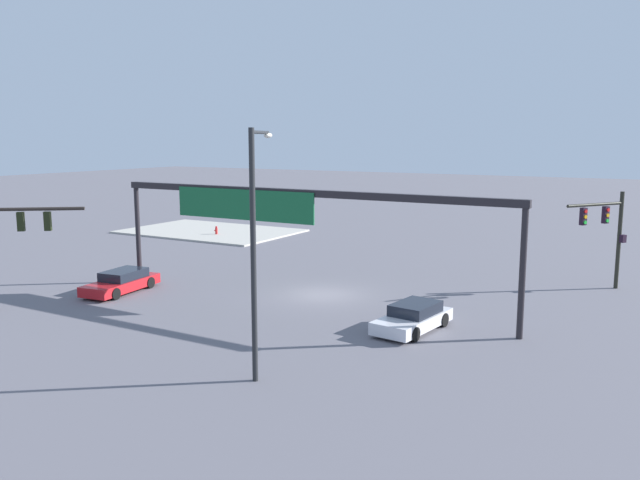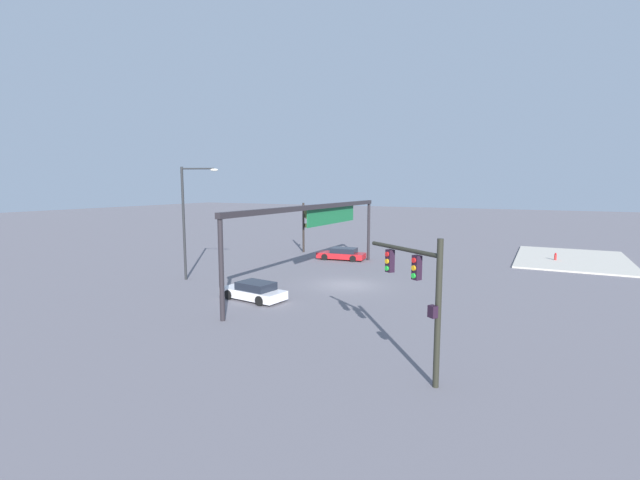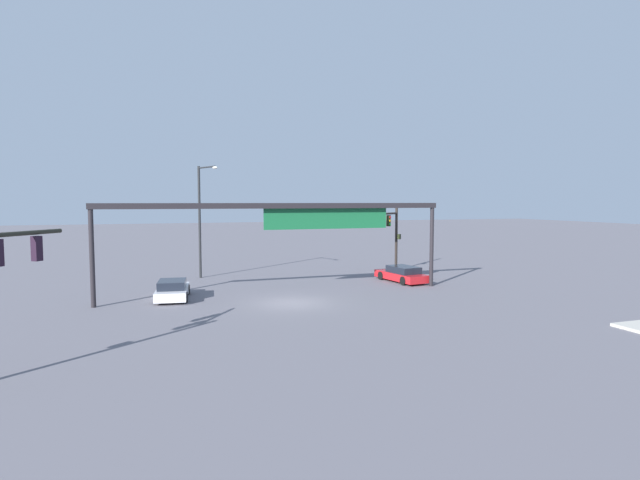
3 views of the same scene
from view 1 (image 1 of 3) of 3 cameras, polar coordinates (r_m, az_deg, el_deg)
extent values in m
plane|color=slate|center=(35.28, 0.26, -4.90)|extent=(238.30, 238.30, 0.00)
cube|color=#B9B4A7|center=(59.51, -9.73, 0.77)|extent=(15.12, 10.11, 0.15)
cylinder|color=black|center=(40.04, 25.07, -0.04)|extent=(0.23, 0.23, 5.55)
cylinder|color=black|center=(38.22, 23.31, 2.91)|extent=(2.49, 3.48, 0.17)
cube|color=black|center=(38.91, 24.07, 2.06)|extent=(0.40, 0.41, 0.95)
cylinder|color=red|center=(38.78, 24.28, 2.46)|extent=(0.16, 0.20, 0.20)
cylinder|color=orange|center=(38.81, 24.25, 2.02)|extent=(0.16, 0.20, 0.20)
cylinder|color=green|center=(38.84, 24.22, 1.58)|extent=(0.16, 0.20, 0.20)
cube|color=black|center=(37.64, 22.39, 1.95)|extent=(0.40, 0.41, 0.95)
cylinder|color=red|center=(37.50, 22.59, 2.37)|extent=(0.16, 0.20, 0.20)
cylinder|color=orange|center=(37.54, 22.57, 1.91)|extent=(0.16, 0.20, 0.20)
cylinder|color=green|center=(37.57, 22.54, 1.46)|extent=(0.16, 0.20, 0.20)
cube|color=black|center=(39.86, 25.36, 0.11)|extent=(0.37, 0.38, 0.44)
cylinder|color=black|center=(34.52, -23.98, 2.54)|extent=(3.82, 2.92, 0.17)
cube|color=black|center=(34.80, -25.08, 1.49)|extent=(0.41, 0.40, 0.95)
cylinder|color=red|center=(34.92, -25.04, 2.01)|extent=(0.20, 0.17, 0.20)
cylinder|color=orange|center=(34.96, -25.00, 1.52)|extent=(0.20, 0.17, 0.20)
cylinder|color=green|center=(34.99, -24.97, 1.03)|extent=(0.20, 0.17, 0.20)
cube|color=black|center=(34.43, -23.08, 1.55)|extent=(0.41, 0.40, 0.95)
cylinder|color=red|center=(34.55, -23.04, 2.07)|extent=(0.20, 0.17, 0.20)
cylinder|color=orange|center=(34.59, -23.01, 1.58)|extent=(0.20, 0.17, 0.20)
cylinder|color=green|center=(34.62, -22.98, 1.09)|extent=(0.20, 0.17, 0.20)
cylinder|color=#232426|center=(22.14, -5.95, -1.61)|extent=(0.20, 0.20, 8.86)
cylinder|color=#232426|center=(23.02, -5.36, 9.52)|extent=(1.07, 2.43, 0.12)
ellipsoid|color=silver|center=(24.27, -4.65, 9.27)|extent=(0.50, 0.67, 0.20)
cylinder|color=black|center=(28.40, 17.57, -2.94)|extent=(0.28, 0.28, 5.63)
cylinder|color=black|center=(39.47, -15.89, 0.41)|extent=(0.28, 0.28, 5.63)
cube|color=black|center=(32.14, -2.00, 4.23)|extent=(22.70, 0.35, 0.35)
cube|color=#165D34|center=(33.85, -6.89, 3.14)|extent=(8.66, 0.08, 1.60)
cube|color=silver|center=(29.12, 8.22, -7.14)|extent=(2.39, 4.60, 0.55)
cube|color=black|center=(29.20, 8.50, -6.03)|extent=(1.90, 2.48, 0.50)
cylinder|color=black|center=(27.61, 8.41, -8.30)|extent=(0.30, 0.66, 0.64)
cylinder|color=black|center=(28.43, 5.34, -7.73)|extent=(0.30, 0.66, 0.64)
cylinder|color=black|center=(29.94, 10.94, -6.99)|extent=(0.30, 0.66, 0.64)
cylinder|color=black|center=(30.70, 8.04, -6.51)|extent=(0.30, 0.66, 0.64)
cube|color=red|center=(37.45, -17.31, -3.81)|extent=(2.38, 4.93, 0.55)
cube|color=black|center=(37.55, -17.07, -2.95)|extent=(1.89, 2.64, 0.50)
cylinder|color=black|center=(35.85, -17.77, -4.59)|extent=(0.30, 0.66, 0.64)
cylinder|color=black|center=(36.96, -19.77, -4.29)|extent=(0.30, 0.66, 0.64)
cylinder|color=black|center=(38.06, -14.90, -3.68)|extent=(0.30, 0.66, 0.64)
cylinder|color=black|center=(39.11, -16.87, -3.43)|extent=(0.30, 0.66, 0.64)
cylinder|color=red|center=(57.09, -9.21, 0.79)|extent=(0.22, 0.22, 0.55)
sphere|color=#B41218|center=(57.05, -9.22, 1.14)|extent=(0.18, 0.18, 0.18)
cylinder|color=#B41218|center=(57.19, -9.33, 0.83)|extent=(0.12, 0.10, 0.10)
camera|label=2|loc=(44.62, 46.41, 4.88)|focal=24.54mm
camera|label=3|loc=(59.22, 21.54, 6.06)|focal=28.31mm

